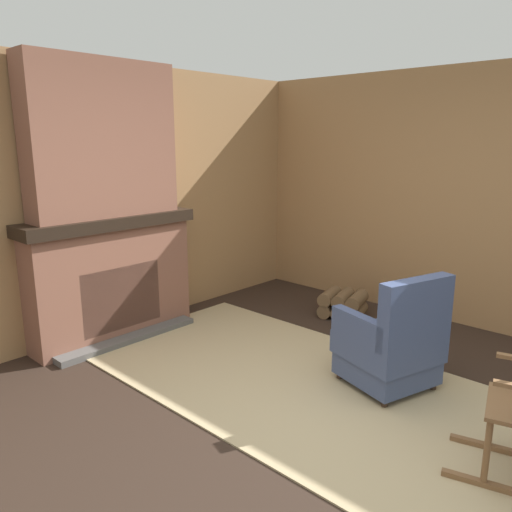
% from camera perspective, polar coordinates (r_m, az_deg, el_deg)
% --- Properties ---
extents(ground_plane, '(14.00, 14.00, 0.00)m').
position_cam_1_polar(ground_plane, '(3.52, 7.27, -19.39)').
color(ground_plane, '#2D2119').
extents(wood_panel_wall_left, '(0.06, 5.87, 2.60)m').
position_cam_1_polar(wood_panel_wall_left, '(5.02, -17.84, 5.87)').
color(wood_panel_wall_left, '#9E7247').
rests_on(wood_panel_wall_left, ground).
extents(wood_panel_wall_back, '(5.87, 0.09, 2.60)m').
position_cam_1_polar(wood_panel_wall_back, '(5.39, 24.85, 5.75)').
color(wood_panel_wall_back, '#9E7247').
rests_on(wood_panel_wall_back, ground).
extents(fireplace_hearth, '(0.55, 1.70, 1.19)m').
position_cam_1_polar(fireplace_hearth, '(4.98, -16.07, -2.42)').
color(fireplace_hearth, brown).
rests_on(fireplace_hearth, ground).
extents(chimney_breast, '(0.30, 1.41, 1.39)m').
position_cam_1_polar(chimney_breast, '(4.82, -17.15, 12.60)').
color(chimney_breast, brown).
rests_on(chimney_breast, fireplace_hearth).
extents(area_rug, '(3.74, 1.90, 0.01)m').
position_cam_1_polar(area_rug, '(4.10, 5.07, -14.19)').
color(area_rug, tan).
rests_on(area_rug, ground).
extents(armchair, '(0.78, 0.79, 0.93)m').
position_cam_1_polar(armchair, '(4.02, 15.26, -9.82)').
color(armchair, '#3D4C75').
rests_on(armchair, ground).
extents(firewood_stack, '(0.55, 0.50, 0.28)m').
position_cam_1_polar(firewood_stack, '(5.53, 9.91, -5.42)').
color(firewood_stack, brown).
rests_on(firewood_stack, ground).
extents(oil_lamp_vase, '(0.09, 0.09, 0.30)m').
position_cam_1_polar(oil_lamp_vase, '(4.63, -22.86, 4.79)').
color(oil_lamp_vase, '#99B29E').
rests_on(oil_lamp_vase, fireplace_hearth).
extents(storage_case, '(0.15, 0.26, 0.13)m').
position_cam_1_polar(storage_case, '(5.24, -10.75, 6.00)').
color(storage_case, black).
rests_on(storage_case, fireplace_hearth).
extents(decorative_plate_on_mantel, '(0.06, 0.23, 0.23)m').
position_cam_1_polar(decorative_plate_on_mantel, '(4.87, -17.67, 5.68)').
color(decorative_plate_on_mantel, '#336093').
rests_on(decorative_plate_on_mantel, fireplace_hearth).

